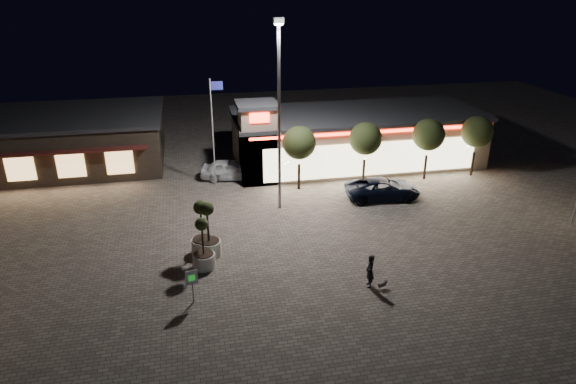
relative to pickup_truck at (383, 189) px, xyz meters
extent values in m
plane|color=#6E6459|center=(-9.45, -8.12, -0.73)|extent=(90.00, 90.00, 0.00)
cube|color=gray|center=(0.55, 7.88, 1.27)|extent=(20.00, 8.00, 4.00)
cube|color=#262628|center=(0.55, 7.88, 3.42)|extent=(20.40, 8.40, 0.30)
cube|color=#FFEFBF|center=(0.55, 3.83, 0.87)|extent=(17.00, 0.12, 2.60)
cube|color=#FF2B14|center=(0.55, 3.80, 3.02)|extent=(19.00, 0.10, 0.18)
cube|color=gray|center=(-8.15, 5.18, 2.17)|extent=(2.60, 2.60, 5.80)
cube|color=#262628|center=(-8.15, 5.18, 5.22)|extent=(3.00, 3.00, 0.30)
cube|color=#FF2B14|center=(-8.15, 3.83, 4.57)|extent=(1.40, 0.10, 0.70)
cube|color=#382D23|center=(-23.45, 11.88, 1.27)|extent=(16.00, 10.00, 4.00)
cube|color=#262628|center=(-23.45, 11.88, 3.42)|extent=(16.40, 10.40, 0.30)
cube|color=#591E19|center=(-23.45, 6.48, 2.07)|extent=(14.40, 0.80, 0.15)
cube|color=#FFC472|center=(-25.45, 6.83, 0.87)|extent=(2.00, 0.12, 1.80)
cube|color=#FFC472|center=(-21.95, 6.83, 0.87)|extent=(2.00, 0.12, 1.80)
cube|color=#FFC472|center=(-18.45, 6.83, 0.87)|extent=(2.00, 0.12, 1.80)
cylinder|color=gray|center=(-7.45, -0.12, 5.27)|extent=(0.20, 0.20, 12.00)
cube|color=gray|center=(-7.45, -0.12, 11.47)|extent=(0.60, 0.40, 0.35)
cube|color=white|center=(-7.45, -0.12, 11.27)|extent=(0.45, 0.30, 0.08)
cylinder|color=white|center=(-11.45, 4.88, 3.27)|extent=(0.10, 0.10, 8.00)
cube|color=navy|center=(-11.00, 4.88, 6.77)|extent=(0.90, 0.04, 0.60)
cylinder|color=#332319|center=(-5.45, 2.88, 0.23)|extent=(0.20, 0.20, 1.92)
sphere|color=#2D3819|center=(-5.45, 2.88, 2.84)|extent=(2.42, 2.42, 2.42)
cylinder|color=#332319|center=(-0.45, 2.88, 0.23)|extent=(0.20, 0.20, 1.92)
sphere|color=#2D3819|center=(-0.45, 2.88, 2.84)|extent=(2.42, 2.42, 2.42)
cylinder|color=#332319|center=(4.55, 2.88, 0.23)|extent=(0.20, 0.20, 1.92)
sphere|color=#2D3819|center=(4.55, 2.88, 2.84)|extent=(2.42, 2.42, 2.42)
cylinder|color=#332319|center=(8.55, 2.88, 0.23)|extent=(0.20, 0.20, 1.92)
sphere|color=#2D3819|center=(8.55, 2.88, 2.84)|extent=(2.42, 2.42, 2.42)
imported|color=black|center=(0.00, 0.00, 0.00)|extent=(5.41, 2.76, 1.46)
imported|color=white|center=(-10.23, 5.88, 0.04)|extent=(4.79, 2.64, 1.54)
imported|color=black|center=(-4.73, -10.45, 0.16)|extent=(0.50, 0.69, 1.78)
cube|color=#59514C|center=(-4.17, -10.78, -0.48)|extent=(0.44, 0.28, 0.21)
sphere|color=#59514C|center=(-3.95, -10.71, -0.39)|extent=(0.19, 0.19, 0.19)
cylinder|color=silver|center=(-12.87, -5.36, -0.29)|extent=(1.34, 1.34, 0.89)
cylinder|color=black|center=(-12.87, -5.36, 0.18)|extent=(1.16, 1.16, 0.07)
cylinder|color=#332319|center=(-12.87, -5.36, 1.22)|extent=(0.11, 0.11, 2.00)
sphere|color=#2D3819|center=(-12.87, -5.36, 2.16)|extent=(0.78, 0.78, 0.78)
cylinder|color=silver|center=(-12.90, -6.91, -0.33)|extent=(1.21, 1.21, 0.81)
cylinder|color=black|center=(-12.90, -6.91, 0.10)|extent=(1.05, 1.05, 0.06)
cylinder|color=#332319|center=(-12.90, -6.91, 1.04)|extent=(0.10, 0.10, 1.82)
sphere|color=#2D3819|center=(-12.90, -6.91, 1.90)|extent=(0.71, 0.71, 0.71)
cylinder|color=silver|center=(-12.54, -5.66, -0.28)|extent=(1.34, 1.34, 0.90)
cylinder|color=black|center=(-12.54, -5.66, 0.19)|extent=(1.17, 1.17, 0.07)
cylinder|color=#332319|center=(-12.54, -5.66, 1.23)|extent=(0.11, 0.11, 2.02)
sphere|color=#2D3819|center=(-12.54, -5.66, 2.18)|extent=(0.78, 0.78, 0.78)
cylinder|color=gray|center=(-13.59, -10.08, -0.19)|extent=(0.07, 0.07, 1.09)
cube|color=white|center=(-13.59, -10.08, 0.67)|extent=(0.59, 0.17, 0.77)
cube|color=green|center=(-13.59, -10.12, 0.67)|extent=(0.31, 0.08, 0.32)
camera|label=1|loc=(-13.22, -31.45, 14.05)|focal=32.00mm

